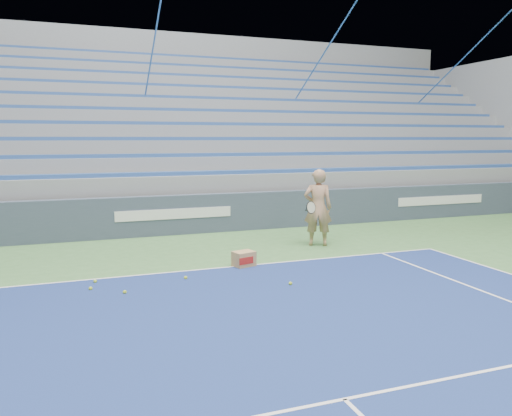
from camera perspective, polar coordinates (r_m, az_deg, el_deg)
The scene contains 10 objects.
sponsor_barrier at distance 14.07m, azimuth -9.38°, elevation -0.78°, with size 30.00×0.32×1.10m.
bleachers at distance 19.56m, azimuth -12.58°, elevation 6.89°, with size 31.00×9.15×7.30m.
tennis_player at distance 12.48m, azimuth 7.08°, elevation 0.05°, with size 1.02×0.97×1.91m.
ball_box at distance 10.49m, azimuth -1.40°, elevation -5.84°, with size 0.50×0.43×0.32m.
tennis_ball_0 at distance 9.02m, azimuth -14.77°, elevation -9.27°, with size 0.07×0.07×0.07m, color #B6D02A.
tennis_ball_1 at distance 9.24m, azimuth 3.96°, elevation -8.61°, with size 0.07×0.07×0.07m, color #B6D02A.
tennis_ball_2 at distance 9.82m, azimuth -17.90°, elevation -7.98°, with size 0.07×0.07×0.07m, color #B6D02A.
tennis_ball_3 at distance 10.65m, azimuth -2.14°, elevation -6.34°, with size 0.07×0.07×0.07m, color #B6D02A.
tennis_ball_4 at distance 9.39m, azimuth -18.39°, elevation -8.73°, with size 0.07×0.07×0.07m, color #B6D02A.
tennis_ball_5 at distance 9.68m, azimuth -8.05°, elevation -7.90°, with size 0.07×0.07×0.07m, color #B6D02A.
Camera 1 is at (-2.48, 2.20, 2.67)m, focal length 35.00 mm.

